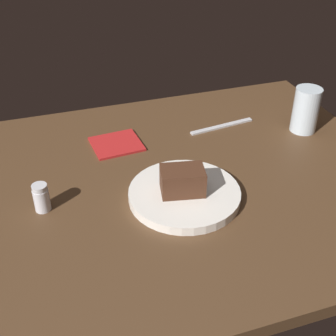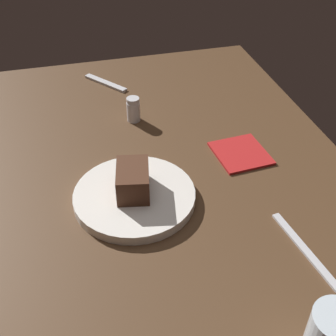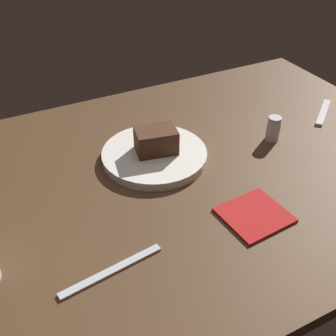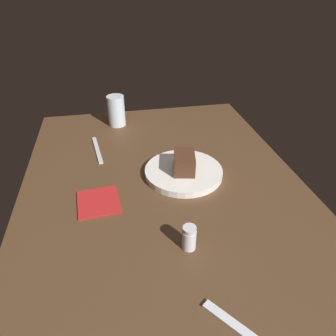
{
  "view_description": "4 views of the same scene",
  "coord_description": "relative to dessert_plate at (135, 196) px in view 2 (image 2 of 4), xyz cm",
  "views": [
    {
      "loc": [
        -21.92,
        -80.56,
        64.35
      ],
      "look_at": [
        5.16,
        1.45,
        5.62
      ],
      "focal_mm": 48.91,
      "sensor_mm": 36.0,
      "label": 1
    },
    {
      "loc": [
        72.56,
        -17.61,
        64.27
      ],
      "look_at": [
        3.36,
        0.55,
        7.62
      ],
      "focal_mm": 48.3,
      "sensor_mm": 36.0,
      "label": 2
    },
    {
      "loc": [
        38.93,
        64.45,
        58.83
      ],
      "look_at": [
        6.87,
        1.4,
        6.15
      ],
      "focal_mm": 44.34,
      "sensor_mm": 36.0,
      "label": 3
    },
    {
      "loc": [
        -72.62,
        13.12,
        58.65
      ],
      "look_at": [
        6.72,
        -2.23,
        5.67
      ],
      "focal_mm": 33.43,
      "sensor_mm": 36.0,
      "label": 4
    }
  ],
  "objects": [
    {
      "name": "dessert_spoon",
      "position": [
        -50.37,
        1.66,
        -0.66
      ],
      "size": [
        13.0,
        10.56,
        0.7
      ],
      "primitive_type": "cube",
      "rotation": [
        0.0,
        0.0,
        0.65
      ],
      "color": "silver",
      "rests_on": "dining_table"
    },
    {
      "name": "chocolate_cake_slice",
      "position": [
        -0.51,
        -0.03,
        3.81
      ],
      "size": [
        10.25,
        7.95,
        5.59
      ],
      "primitive_type": "cube",
      "rotation": [
        0.0,
        0.0,
        2.94
      ],
      "color": "#472819",
      "rests_on": "dessert_plate"
    },
    {
      "name": "dining_table",
      "position": [
        -6.09,
        7.07,
        -2.51
      ],
      "size": [
        120.0,
        84.0,
        3.0
      ],
      "primitive_type": "cube",
      "color": "#4C331E",
      "rests_on": "ground"
    },
    {
      "name": "salt_shaker",
      "position": [
        -29.49,
        5.74,
        2.06
      ],
      "size": [
        3.34,
        3.34,
        6.25
      ],
      "color": "silver",
      "rests_on": "dining_table"
    },
    {
      "name": "dessert_plate",
      "position": [
        0.0,
        0.0,
        0.0
      ],
      "size": [
        24.26,
        24.26,
        2.03
      ],
      "primitive_type": "cylinder",
      "color": "white",
      "rests_on": "dining_table"
    },
    {
      "name": "butter_knife",
      "position": [
        20.61,
        26.57,
        -0.76
      ],
      "size": [
        19.02,
        3.81,
        0.5
      ],
      "primitive_type": "cube",
      "rotation": [
        0.0,
        0.0,
        3.27
      ],
      "color": "silver",
      "rests_on": "dining_table"
    },
    {
      "name": "folded_napkin",
      "position": [
        -9.03,
        26.35,
        -0.71
      ],
      "size": [
        13.04,
        12.24,
        0.6
      ],
      "primitive_type": "cube",
      "rotation": [
        0.0,
        0.0,
        0.08
      ],
      "color": "#B21E1E",
      "rests_on": "dining_table"
    }
  ]
}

